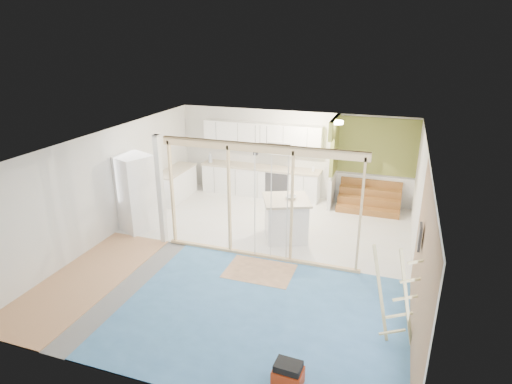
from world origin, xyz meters
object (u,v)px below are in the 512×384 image
(island, at_px, (286,219))
(toolbox, at_px, (288,375))
(ladder, at_px, (397,297))
(fridge, at_px, (135,193))

(island, height_order, toolbox, island)
(island, relative_size, ladder, 0.80)
(ladder, bearing_deg, island, 111.57)
(fridge, bearing_deg, toolbox, -14.98)
(fridge, relative_size, toolbox, 4.48)
(island, xyz_separation_m, toolbox, (1.24, -4.50, -0.32))
(island, bearing_deg, fridge, 167.04)
(fridge, distance_m, toolbox, 6.32)
(toolbox, distance_m, ladder, 2.04)
(fridge, height_order, island, fridge)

